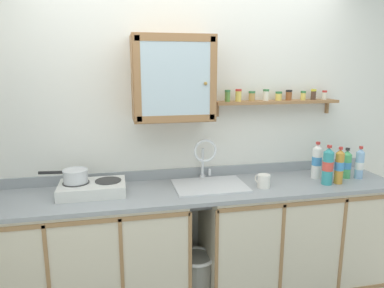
{
  "coord_description": "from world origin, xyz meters",
  "views": [
    {
      "loc": [
        -0.6,
        -2.08,
        1.86
      ],
      "look_at": [
        -0.05,
        0.51,
        1.28
      ],
      "focal_mm": 33.18,
      "sensor_mm": 36.0,
      "label": 1
    }
  ],
  "objects": [
    {
      "name": "back_wall",
      "position": [
        0.0,
        0.71,
        1.28
      ],
      "size": [
        3.72,
        0.07,
        2.53
      ],
      "color": "silver",
      "rests_on": "ground"
    },
    {
      "name": "lower_cabinet_run",
      "position": [
        -0.84,
        0.4,
        0.47
      ],
      "size": [
        1.42,
        0.59,
        0.94
      ],
      "color": "black",
      "rests_on": "ground"
    },
    {
      "name": "lower_cabinet_run_right",
      "position": [
        0.79,
        0.4,
        0.47
      ],
      "size": [
        1.52,
        0.59,
        0.94
      ],
      "color": "black",
      "rests_on": "ground"
    },
    {
      "name": "countertop",
      "position": [
        0.0,
        0.4,
        0.95
      ],
      "size": [
        3.08,
        0.61,
        0.03
      ],
      "primitive_type": "cube",
      "color": "gray",
      "rests_on": "lower_cabinet_run"
    },
    {
      "name": "backsplash",
      "position": [
        0.0,
        0.68,
        1.01
      ],
      "size": [
        3.08,
        0.02,
        0.08
      ],
      "primitive_type": "cube",
      "color": "gray",
      "rests_on": "countertop"
    },
    {
      "name": "sink",
      "position": [
        0.07,
        0.44,
        0.96
      ],
      "size": [
        0.54,
        0.44,
        0.46
      ],
      "color": "silver",
      "rests_on": "countertop"
    },
    {
      "name": "hot_plate_stove",
      "position": [
        -0.79,
        0.44,
        1.01
      ],
      "size": [
        0.47,
        0.31,
        0.09
      ],
      "color": "silver",
      "rests_on": "countertop"
    },
    {
      "name": "saucepan",
      "position": [
        -0.91,
        0.46,
        1.1
      ],
      "size": [
        0.34,
        0.18,
        0.1
      ],
      "color": "silver",
      "rests_on": "hot_plate_stove"
    },
    {
      "name": "bottle_soda_green_0",
      "position": [
        1.22,
        0.39,
        1.08
      ],
      "size": [
        0.08,
        0.08,
        0.25
      ],
      "color": "#4CB266",
      "rests_on": "countertop"
    },
    {
      "name": "bottle_opaque_white_1",
      "position": [
        0.98,
        0.44,
        1.11
      ],
      "size": [
        0.08,
        0.08,
        0.3
      ],
      "color": "white",
      "rests_on": "countertop"
    },
    {
      "name": "bottle_water_blue_2",
      "position": [
        1.32,
        0.36,
        1.09
      ],
      "size": [
        0.07,
        0.07,
        0.27
      ],
      "color": "#8CB7E0",
      "rests_on": "countertop"
    },
    {
      "name": "bottle_juice_amber_3",
      "position": [
        1.08,
        0.28,
        1.1
      ],
      "size": [
        0.07,
        0.07,
        0.29
      ],
      "color": "gold",
      "rests_on": "countertop"
    },
    {
      "name": "bottle_detergent_teal_4",
      "position": [
        0.98,
        0.28,
        1.11
      ],
      "size": [
        0.08,
        0.08,
        0.31
      ],
      "color": "teal",
      "rests_on": "countertop"
    },
    {
      "name": "mug",
      "position": [
        0.46,
        0.31,
        1.02
      ],
      "size": [
        0.09,
        0.13,
        0.1
      ],
      "color": "white",
      "rests_on": "countertop"
    },
    {
      "name": "wall_cabinet",
      "position": [
        -0.19,
        0.53,
        1.78
      ],
      "size": [
        0.59,
        0.34,
        0.61
      ],
      "color": "#996B42"
    },
    {
      "name": "spice_shelf",
      "position": [
        0.68,
        0.62,
        1.59
      ],
      "size": [
        1.04,
        0.14,
        0.22
      ],
      "color": "#996B42"
    },
    {
      "name": "trash_bin",
      "position": [
        -0.05,
        0.33,
        0.23
      ],
      "size": [
        0.29,
        0.29,
        0.45
      ],
      "color": "gray",
      "rests_on": "ground"
    }
  ]
}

